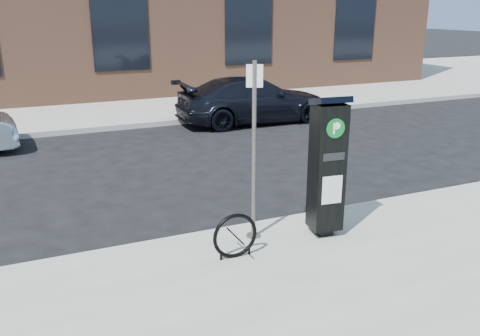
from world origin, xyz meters
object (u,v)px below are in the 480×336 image
parking_kiosk (327,165)px  bike_rack (235,236)px  sign_pole (254,154)px  car_dark (254,100)px

parking_kiosk → bike_rack: size_ratio=3.28×
sign_pole → bike_rack: (-0.50, -0.49, -0.98)m
parking_kiosk → car_dark: parking_kiosk is taller
parking_kiosk → sign_pole: size_ratio=0.82×
parking_kiosk → sign_pole: bearing=168.8°
bike_rack → car_dark: 9.32m
parking_kiosk → bike_rack: (-1.53, -0.16, -0.78)m
car_dark → bike_rack: bearing=154.2°
sign_pole → car_dark: 8.69m
sign_pole → bike_rack: bearing=-110.8°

